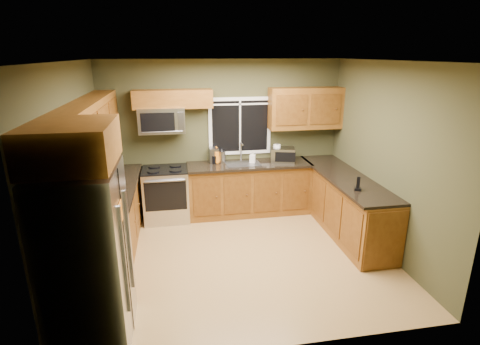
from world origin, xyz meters
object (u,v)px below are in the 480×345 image
object	(u,v)px
range	(166,194)
toaster_oven	(283,155)
soap_bottle_a	(217,155)
cordless_phone	(358,186)
coffee_maker	(214,156)
microwave	(162,120)
soap_bottle_b	(253,157)
paper_towel_roll	(277,153)
refrigerator	(88,258)
kettle	(222,156)

from	to	relation	value
range	toaster_oven	xyz separation A→B (m)	(2.07, 0.01, 0.60)
soap_bottle_a	cordless_phone	bearing A→B (deg)	-43.06
range	toaster_oven	bearing A→B (deg)	0.30
range	coffee_maker	distance (m)	1.06
microwave	coffee_maker	bearing A→B (deg)	2.29
toaster_oven	soap_bottle_b	xyz separation A→B (m)	(-0.54, 0.04, -0.02)
soap_bottle_a	paper_towel_roll	bearing A→B (deg)	-0.65
paper_towel_roll	soap_bottle_b	bearing A→B (deg)	-173.04
soap_bottle_a	soap_bottle_b	size ratio (longest dim) A/B	1.41
refrigerator	soap_bottle_a	bearing A→B (deg)	61.18
range	cordless_phone	xyz separation A→B (m)	(2.71, -1.57, 0.53)
kettle	soap_bottle_b	world-z (taller)	kettle
refrigerator	soap_bottle_a	xyz separation A→B (m)	(1.59, 2.89, 0.19)
refrigerator	kettle	world-z (taller)	refrigerator
toaster_oven	kettle	distance (m)	1.08
range	microwave	bearing A→B (deg)	90.02
paper_towel_roll	soap_bottle_b	xyz separation A→B (m)	(-0.45, -0.06, -0.04)
microwave	toaster_oven	size ratio (longest dim) A/B	1.59
kettle	soap_bottle_a	world-z (taller)	soap_bottle_a
refrigerator	range	xyz separation A→B (m)	(0.69, 2.77, -0.43)
range	soap_bottle_b	world-z (taller)	soap_bottle_b
coffee_maker	kettle	size ratio (longest dim) A/B	1.10
coffee_maker	soap_bottle_b	bearing A→B (deg)	-10.13
refrigerator	cordless_phone	world-z (taller)	refrigerator
range	paper_towel_roll	distance (m)	2.08
kettle	soap_bottle_b	bearing A→B (deg)	-13.79
range	soap_bottle_b	bearing A→B (deg)	1.88
range	toaster_oven	size ratio (longest dim) A/B	1.96
kettle	paper_towel_roll	xyz separation A→B (m)	(0.98, -0.07, 0.04)
toaster_oven	soap_bottle_a	world-z (taller)	soap_bottle_a
refrigerator	toaster_oven	size ratio (longest dim) A/B	3.77
paper_towel_roll	range	bearing A→B (deg)	-176.95
soap_bottle_b	microwave	bearing A→B (deg)	176.79
refrigerator	toaster_oven	bearing A→B (deg)	45.26
soap_bottle_a	soap_bottle_b	bearing A→B (deg)	-6.15
toaster_oven	kettle	bearing A→B (deg)	170.97
kettle	coffee_maker	bearing A→B (deg)	-176.00
soap_bottle_a	coffee_maker	bearing A→B (deg)	129.06
toaster_oven	kettle	xyz separation A→B (m)	(-1.07, 0.17, -0.02)
range	paper_towel_roll	world-z (taller)	paper_towel_roll
coffee_maker	kettle	distance (m)	0.14
coffee_maker	cordless_phone	xyz separation A→B (m)	(1.85, -1.74, -0.06)
soap_bottle_b	soap_bottle_a	bearing A→B (deg)	173.85
soap_bottle_b	refrigerator	bearing A→B (deg)	-128.20
microwave	paper_towel_roll	bearing A→B (deg)	-0.87
kettle	cordless_phone	bearing A→B (deg)	-45.72
coffee_maker	cordless_phone	distance (m)	2.54
kettle	range	bearing A→B (deg)	-169.77
refrigerator	toaster_oven	world-z (taller)	refrigerator
cordless_phone	coffee_maker	bearing A→B (deg)	136.73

